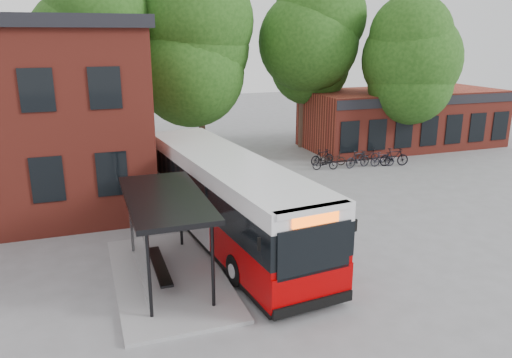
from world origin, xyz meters
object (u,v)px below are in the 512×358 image
object	(u,v)px
bicycle_5	(382,159)
bicycle_6	(367,155)
bus_shelter	(167,238)
bicycle_0	(325,163)
bicycle_7	(394,157)
bicycle_3	(358,159)
bicycle_1	(322,157)
city_bus	(226,199)
bicycle_2	(333,159)

from	to	relation	value
bicycle_5	bicycle_6	xyz separation A→B (m)	(-0.12, 1.54, -0.04)
bus_shelter	bicycle_6	world-z (taller)	bus_shelter
bicycle_0	bicycle_7	size ratio (longest dim) A/B	0.83
bicycle_0	bicycle_3	bearing A→B (deg)	-82.89
bicycle_3	bicycle_6	world-z (taller)	bicycle_3
bicycle_1	bicycle_3	bearing A→B (deg)	-136.10
bicycle_5	city_bus	bearing A→B (deg)	134.80
bus_shelter	bicycle_3	xyz separation A→B (m)	(13.29, 10.52, -0.92)
bicycle_0	bicycle_1	xyz separation A→B (m)	(0.37, 1.12, 0.09)
city_bus	bicycle_5	bearing A→B (deg)	26.06
bicycle_0	bicycle_5	bearing A→B (deg)	-84.41
bicycle_0	bicycle_6	world-z (taller)	bicycle_6
bicycle_1	bicycle_7	bearing A→B (deg)	-121.61
bus_shelter	bicycle_5	world-z (taller)	bus_shelter
bicycle_3	bicycle_1	bearing A→B (deg)	44.54
bicycle_2	bicycle_5	distance (m)	3.01
bus_shelter	bicycle_6	bearing A→B (deg)	38.67
bicycle_6	bicycle_7	size ratio (longest dim) A/B	0.84
city_bus	bicycle_0	bearing A→B (deg)	37.61
bicycle_2	bicycle_6	distance (m)	2.62
bicycle_0	bicycle_2	distance (m)	1.25
bicycle_0	bicycle_7	world-z (taller)	bicycle_7
bus_shelter	bicycle_2	bearing A→B (deg)	43.58
bicycle_6	bicycle_3	bearing A→B (deg)	146.68
bus_shelter	bicycle_2	distance (m)	16.79
bus_shelter	bicycle_5	xyz separation A→B (m)	(14.87, 10.27, -1.00)
bus_shelter	bicycle_7	bearing A→B (deg)	33.01
bicycle_5	bicycle_7	world-z (taller)	bicycle_7
city_bus	bicycle_2	size ratio (longest dim) A/B	8.18
bicycle_2	bicycle_3	world-z (taller)	bicycle_3
bicycle_2	bicycle_7	bearing A→B (deg)	-90.10
bus_shelter	city_bus	world-z (taller)	city_bus
bicycle_1	bicycle_5	distance (m)	3.66
bicycle_7	bicycle_1	bearing A→B (deg)	78.42
city_bus	bicycle_1	size ratio (longest dim) A/B	7.83
bus_shelter	bicycle_0	xyz separation A→B (m)	(11.20, 10.73, -1.05)
bicycle_0	city_bus	bearing A→B (deg)	146.54
bicycle_0	bicycle_3	world-z (taller)	bicycle_3
bicycle_1	bicycle_6	xyz separation A→B (m)	(3.18, -0.05, -0.09)
bus_shelter	bicycle_2	size ratio (longest dim) A/B	4.43
bicycle_3	bicycle_2	bearing A→B (deg)	40.42
bicycle_0	bicycle_7	bearing A→B (deg)	-85.00
bicycle_0	bicycle_5	size ratio (longest dim) A/B	1.02
bicycle_3	bicycle_7	xyz separation A→B (m)	(2.30, -0.39, 0.03)
bicycle_7	bicycle_5	bearing A→B (deg)	90.92
city_bus	bicycle_7	distance (m)	14.91
bus_shelter	bicycle_0	distance (m)	15.55
bicycle_0	bus_shelter	bearing A→B (deg)	146.52
bicycle_7	bicycle_0	bearing A→B (deg)	93.84
bus_shelter	bicycle_5	distance (m)	18.09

